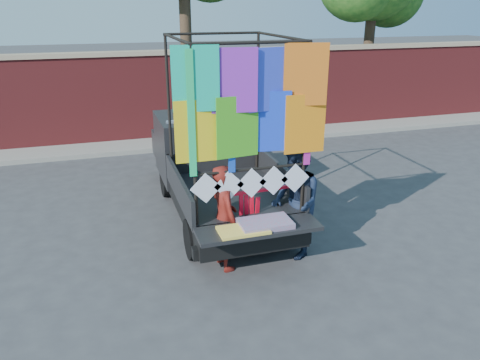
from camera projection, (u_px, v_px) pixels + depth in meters
name	position (u px, v px, depth m)	size (l,w,h in m)	color
ground	(227.00, 246.00, 7.93)	(90.00, 90.00, 0.00)	#38383A
brick_wall	(162.00, 95.00, 13.72)	(30.00, 0.45, 2.61)	maroon
curb	(168.00, 143.00, 13.54)	(30.00, 1.20, 0.12)	gray
pickup_truck	(209.00, 163.00, 9.41)	(2.15, 5.40, 3.40)	black
woman	(224.00, 218.00, 7.05)	(0.61, 0.40, 1.67)	maroon
man	(295.00, 202.00, 7.38)	(0.89, 0.70, 1.84)	#162038
streamer_bundle	(254.00, 204.00, 7.13)	(1.01, 0.11, 0.69)	#FF0D25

